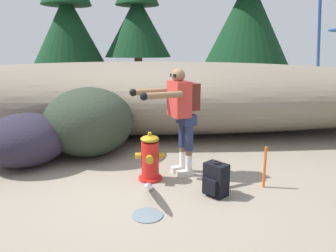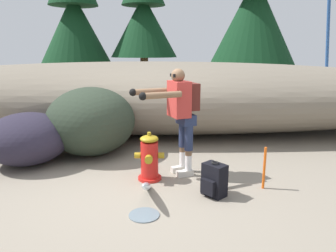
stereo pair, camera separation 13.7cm
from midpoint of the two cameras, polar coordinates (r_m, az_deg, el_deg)
name	(u,v)px [view 2 (the right image)]	position (r m, az deg, el deg)	size (l,w,h in m)	color
ground_plane	(138,184)	(4.81, -4.43, -10.15)	(56.00, 56.00, 0.04)	gray
dirt_embankment	(150,97)	(7.56, -2.66, 5.15)	(15.58, 3.20, 1.63)	#756B5B
fire_hydrant	(149,158)	(4.79, -2.48, -5.71)	(0.44, 0.40, 0.73)	red
hydrant_water_jet	(146,190)	(4.21, -2.91, -11.23)	(0.36, 1.11, 0.51)	silver
utility_worker	(180,109)	(4.80, 2.97, 3.02)	(1.04, 0.75, 1.63)	beige
spare_backpack	(214,180)	(4.36, 9.07, -9.46)	(0.36, 0.36, 0.47)	black
boulder_large	(28,139)	(5.89, -22.97, -2.05)	(1.35, 1.40, 0.87)	#262231
boulder_mid	(91,121)	(6.03, -12.83, 0.84)	(1.56, 1.64, 1.24)	#283326
pine_tree_far_left	(74,17)	(13.70, -15.99, 18.13)	(2.93, 2.93, 5.95)	#47331E
pine_tree_left	(143,15)	(13.06, -4.05, 19.08)	(2.58, 2.58, 5.47)	#47331E
pine_tree_center	(255,4)	(12.23, 15.40, 20.16)	(2.98, 2.98, 6.37)	#47331E
survey_stake	(264,168)	(4.70, 17.49, -7.12)	(0.04, 0.04, 0.60)	#E55914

